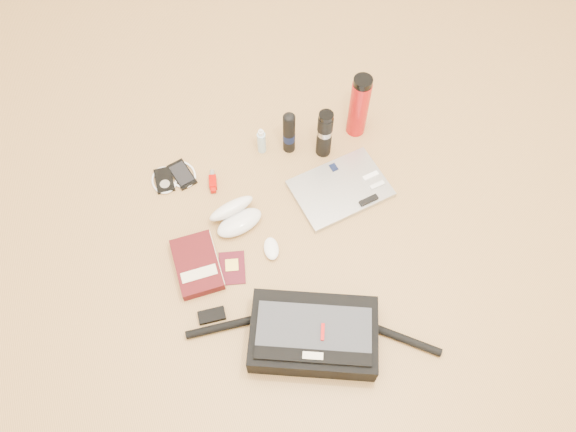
{
  "coord_description": "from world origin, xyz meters",
  "views": [
    {
      "loc": [
        -0.32,
        -0.81,
        1.85
      ],
      "look_at": [
        0.02,
        0.13,
        0.06
      ],
      "focal_mm": 35.0,
      "sensor_mm": 36.0,
      "label": 1
    }
  ],
  "objects_px": {
    "laptop": "(341,189)",
    "book": "(197,265)",
    "thermos_black": "(325,134)",
    "thermos_red": "(359,106)",
    "messenger_bag": "(313,335)"
  },
  "relations": [
    {
      "from": "book",
      "to": "laptop",
      "type": "bearing_deg",
      "value": 13.73
    },
    {
      "from": "thermos_black",
      "to": "thermos_red",
      "type": "xyz_separation_m",
      "value": [
        0.17,
        0.06,
        0.03
      ]
    },
    {
      "from": "messenger_bag",
      "to": "book",
      "type": "relative_size",
      "value": 3.34
    },
    {
      "from": "laptop",
      "to": "thermos_black",
      "type": "bearing_deg",
      "value": 81.39
    },
    {
      "from": "laptop",
      "to": "thermos_black",
      "type": "xyz_separation_m",
      "value": [
        0.01,
        0.2,
        0.1
      ]
    },
    {
      "from": "book",
      "to": "thermos_red",
      "type": "bearing_deg",
      "value": 28.06
    },
    {
      "from": "laptop",
      "to": "book",
      "type": "distance_m",
      "value": 0.62
    },
    {
      "from": "laptop",
      "to": "book",
      "type": "xyz_separation_m",
      "value": [
        -0.61,
        -0.12,
        0.01
      ]
    },
    {
      "from": "book",
      "to": "thermos_black",
      "type": "relative_size",
      "value": 1.01
    },
    {
      "from": "thermos_black",
      "to": "thermos_red",
      "type": "relative_size",
      "value": 0.78
    },
    {
      "from": "book",
      "to": "thermos_red",
      "type": "height_order",
      "value": "thermos_red"
    },
    {
      "from": "laptop",
      "to": "thermos_black",
      "type": "height_order",
      "value": "thermos_black"
    },
    {
      "from": "laptop",
      "to": "thermos_red",
      "type": "height_order",
      "value": "thermos_red"
    },
    {
      "from": "messenger_bag",
      "to": "thermos_black",
      "type": "bearing_deg",
      "value": 89.6
    },
    {
      "from": "thermos_red",
      "to": "book",
      "type": "bearing_deg",
      "value": -154.43
    }
  ]
}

